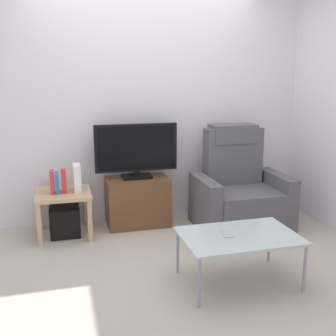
{
  "coord_description": "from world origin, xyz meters",
  "views": [
    {
      "loc": [
        -0.92,
        -3.37,
        1.62
      ],
      "look_at": [
        0.12,
        0.5,
        0.7
      ],
      "focal_mm": 43.86,
      "sensor_mm": 36.0,
      "label": 1
    }
  ],
  "objects_px": {
    "side_table": "(64,199)",
    "book_middle": "(57,183)",
    "subwoofer_box": "(65,221)",
    "coffee_table": "(239,238)",
    "recliner_armchair": "(239,191)",
    "book_rightmost": "(64,181)",
    "cell_phone": "(227,234)",
    "television": "(136,150)",
    "book_leftmost": "(52,182)",
    "tv_stand": "(138,201)",
    "game_console": "(77,178)"
  },
  "relations": [
    {
      "from": "subwoofer_box",
      "to": "book_leftmost",
      "type": "bearing_deg",
      "value": -168.69
    },
    {
      "from": "side_table",
      "to": "book_leftmost",
      "type": "height_order",
      "value": "book_leftmost"
    },
    {
      "from": "side_table",
      "to": "subwoofer_box",
      "type": "xyz_separation_m",
      "value": [
        0.0,
        -0.0,
        -0.24
      ]
    },
    {
      "from": "tv_stand",
      "to": "cell_phone",
      "type": "bearing_deg",
      "value": -73.31
    },
    {
      "from": "book_middle",
      "to": "side_table",
      "type": "bearing_deg",
      "value": 20.05
    },
    {
      "from": "side_table",
      "to": "recliner_armchair",
      "type": "bearing_deg",
      "value": -5.27
    },
    {
      "from": "game_console",
      "to": "tv_stand",
      "type": "bearing_deg",
      "value": 9.34
    },
    {
      "from": "tv_stand",
      "to": "subwoofer_box",
      "type": "xyz_separation_m",
      "value": [
        -0.78,
        -0.11,
        -0.11
      ]
    },
    {
      "from": "game_console",
      "to": "cell_phone",
      "type": "bearing_deg",
      "value": -51.47
    },
    {
      "from": "cell_phone",
      "to": "subwoofer_box",
      "type": "bearing_deg",
      "value": 140.18
    },
    {
      "from": "television",
      "to": "book_rightmost",
      "type": "relative_size",
      "value": 3.78
    },
    {
      "from": "side_table",
      "to": "book_leftmost",
      "type": "bearing_deg",
      "value": -168.69
    },
    {
      "from": "subwoofer_box",
      "to": "book_middle",
      "type": "height_order",
      "value": "book_middle"
    },
    {
      "from": "cell_phone",
      "to": "game_console",
      "type": "bearing_deg",
      "value": 136.38
    },
    {
      "from": "recliner_armchair",
      "to": "side_table",
      "type": "distance_m",
      "value": 1.86
    },
    {
      "from": "side_table",
      "to": "book_middle",
      "type": "relative_size",
      "value": 2.58
    },
    {
      "from": "subwoofer_box",
      "to": "coffee_table",
      "type": "height_order",
      "value": "coffee_table"
    },
    {
      "from": "side_table",
      "to": "book_leftmost",
      "type": "xyz_separation_m",
      "value": [
        -0.1,
        -0.02,
        0.19
      ]
    },
    {
      "from": "subwoofer_box",
      "to": "cell_phone",
      "type": "relative_size",
      "value": 1.99
    },
    {
      "from": "book_middle",
      "to": "coffee_table",
      "type": "xyz_separation_m",
      "value": [
        1.36,
        -1.35,
        -0.19
      ]
    },
    {
      "from": "game_console",
      "to": "cell_phone",
      "type": "distance_m",
      "value": 1.73
    },
    {
      "from": "recliner_armchair",
      "to": "book_rightmost",
      "type": "distance_m",
      "value": 1.86
    },
    {
      "from": "television",
      "to": "game_console",
      "type": "xyz_separation_m",
      "value": [
        -0.64,
        -0.12,
        -0.23
      ]
    },
    {
      "from": "book_leftmost",
      "to": "recliner_armchair",
      "type": "bearing_deg",
      "value": -4.42
    },
    {
      "from": "tv_stand",
      "to": "book_leftmost",
      "type": "height_order",
      "value": "book_leftmost"
    },
    {
      "from": "subwoofer_box",
      "to": "book_middle",
      "type": "distance_m",
      "value": 0.42
    },
    {
      "from": "television",
      "to": "game_console",
      "type": "bearing_deg",
      "value": -168.98
    },
    {
      "from": "game_console",
      "to": "coffee_table",
      "type": "bearing_deg",
      "value": -49.92
    },
    {
      "from": "book_middle",
      "to": "coffee_table",
      "type": "relative_size",
      "value": 0.23
    },
    {
      "from": "subwoofer_box",
      "to": "coffee_table",
      "type": "bearing_deg",
      "value": -46.36
    },
    {
      "from": "recliner_armchair",
      "to": "side_table",
      "type": "relative_size",
      "value": 2.0
    },
    {
      "from": "recliner_armchair",
      "to": "cell_phone",
      "type": "xyz_separation_m",
      "value": [
        -0.64,
        -1.16,
        0.03
      ]
    },
    {
      "from": "side_table",
      "to": "coffee_table",
      "type": "relative_size",
      "value": 0.6
    },
    {
      "from": "tv_stand",
      "to": "television",
      "type": "relative_size",
      "value": 0.75
    },
    {
      "from": "subwoofer_box",
      "to": "game_console",
      "type": "relative_size",
      "value": 1.1
    },
    {
      "from": "recliner_armchair",
      "to": "book_rightmost",
      "type": "relative_size",
      "value": 4.6
    },
    {
      "from": "side_table",
      "to": "game_console",
      "type": "xyz_separation_m",
      "value": [
        0.15,
        0.01,
        0.21
      ]
    },
    {
      "from": "television",
      "to": "book_leftmost",
      "type": "distance_m",
      "value": 0.93
    },
    {
      "from": "television",
      "to": "book_leftmost",
      "type": "xyz_separation_m",
      "value": [
        -0.88,
        -0.15,
        -0.25
      ]
    },
    {
      "from": "book_middle",
      "to": "tv_stand",
      "type": "bearing_deg",
      "value": 9.15
    },
    {
      "from": "cell_phone",
      "to": "recliner_armchair",
      "type": "bearing_deg",
      "value": 69.16
    },
    {
      "from": "television",
      "to": "subwoofer_box",
      "type": "xyz_separation_m",
      "value": [
        -0.78,
        -0.13,
        -0.68
      ]
    },
    {
      "from": "side_table",
      "to": "subwoofer_box",
      "type": "distance_m",
      "value": 0.24
    },
    {
      "from": "recliner_armchair",
      "to": "book_middle",
      "type": "height_order",
      "value": "recliner_armchair"
    },
    {
      "from": "tv_stand",
      "to": "game_console",
      "type": "distance_m",
      "value": 0.73
    },
    {
      "from": "television",
      "to": "side_table",
      "type": "xyz_separation_m",
      "value": [
        -0.78,
        -0.13,
        -0.44
      ]
    },
    {
      "from": "television",
      "to": "recliner_armchair",
      "type": "xyz_separation_m",
      "value": [
        1.07,
        -0.3,
        -0.46
      ]
    },
    {
      "from": "tv_stand",
      "to": "book_middle",
      "type": "height_order",
      "value": "book_middle"
    },
    {
      "from": "subwoofer_box",
      "to": "book_rightmost",
      "type": "bearing_deg",
      "value": -58.13
    },
    {
      "from": "tv_stand",
      "to": "book_leftmost",
      "type": "distance_m",
      "value": 0.94
    }
  ]
}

